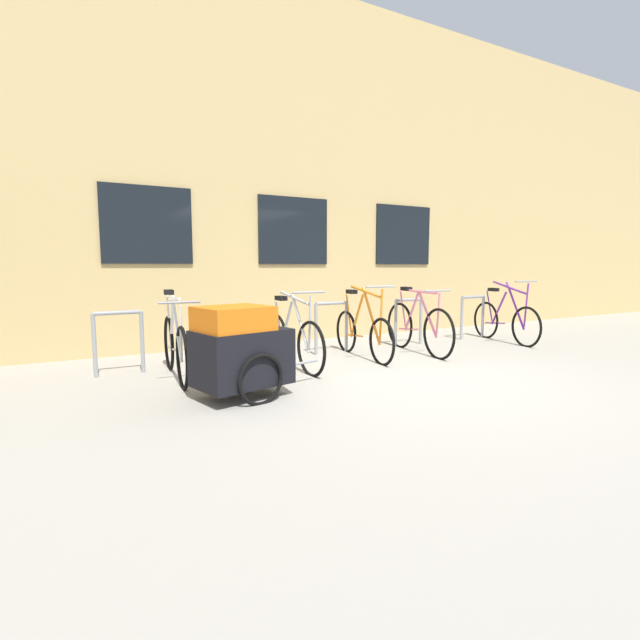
{
  "coord_description": "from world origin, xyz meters",
  "views": [
    {
      "loc": [
        -3.59,
        -4.22,
        1.32
      ],
      "look_at": [
        -0.36,
        1.6,
        0.56
      ],
      "focal_mm": 26.38,
      "sensor_mm": 36.0,
      "label": 1
    }
  ],
  "objects_px": {
    "bicycle_purple": "(505,320)",
    "bicycle_white": "(175,346)",
    "bicycle_orange": "(363,332)",
    "bicycle_silver": "(292,339)",
    "bike_trailer": "(240,350)",
    "bicycle_pink": "(418,327)"
  },
  "relations": [
    {
      "from": "bicycle_pink",
      "to": "bicycle_purple",
      "type": "distance_m",
      "value": 2.03
    },
    {
      "from": "bicycle_silver",
      "to": "bicycle_white",
      "type": "xyz_separation_m",
      "value": [
        -1.45,
        0.18,
        0.01
      ]
    },
    {
      "from": "bicycle_purple",
      "to": "bicycle_white",
      "type": "xyz_separation_m",
      "value": [
        -5.65,
        0.06,
        0.01
      ]
    },
    {
      "from": "bicycle_purple",
      "to": "bicycle_pink",
      "type": "bearing_deg",
      "value": -178.45
    },
    {
      "from": "bicycle_orange",
      "to": "bike_trailer",
      "type": "distance_m",
      "value": 2.53
    },
    {
      "from": "bicycle_silver",
      "to": "bicycle_purple",
      "type": "height_order",
      "value": "bicycle_purple"
    },
    {
      "from": "bicycle_silver",
      "to": "bicycle_purple",
      "type": "distance_m",
      "value": 4.2
    },
    {
      "from": "bicycle_pink",
      "to": "bicycle_white",
      "type": "height_order",
      "value": "bicycle_white"
    },
    {
      "from": "bicycle_pink",
      "to": "bike_trailer",
      "type": "relative_size",
      "value": 1.22
    },
    {
      "from": "bicycle_orange",
      "to": "bicycle_purple",
      "type": "bearing_deg",
      "value": -0.37
    },
    {
      "from": "bicycle_white",
      "to": "bike_trailer",
      "type": "height_order",
      "value": "bicycle_white"
    },
    {
      "from": "bicycle_silver",
      "to": "bicycle_white",
      "type": "distance_m",
      "value": 1.47
    },
    {
      "from": "bicycle_pink",
      "to": "bicycle_white",
      "type": "distance_m",
      "value": 3.62
    },
    {
      "from": "bicycle_orange",
      "to": "bike_trailer",
      "type": "xyz_separation_m",
      "value": [
        -2.26,
        -1.14,
        0.12
      ]
    },
    {
      "from": "bicycle_pink",
      "to": "bike_trailer",
      "type": "distance_m",
      "value": 3.4
    },
    {
      "from": "bicycle_orange",
      "to": "bicycle_silver",
      "type": "relative_size",
      "value": 1.02
    },
    {
      "from": "bicycle_white",
      "to": "bicycle_orange",
      "type": "bearing_deg",
      "value": -0.97
    },
    {
      "from": "bicycle_white",
      "to": "bike_trailer",
      "type": "bearing_deg",
      "value": -71.66
    },
    {
      "from": "bicycle_silver",
      "to": "bicycle_white",
      "type": "relative_size",
      "value": 0.95
    },
    {
      "from": "bicycle_purple",
      "to": "bicycle_white",
      "type": "bearing_deg",
      "value": 179.35
    },
    {
      "from": "bicycle_purple",
      "to": "bike_trailer",
      "type": "height_order",
      "value": "bicycle_purple"
    },
    {
      "from": "bicycle_purple",
      "to": "bicycle_orange",
      "type": "bearing_deg",
      "value": 179.63
    }
  ]
}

